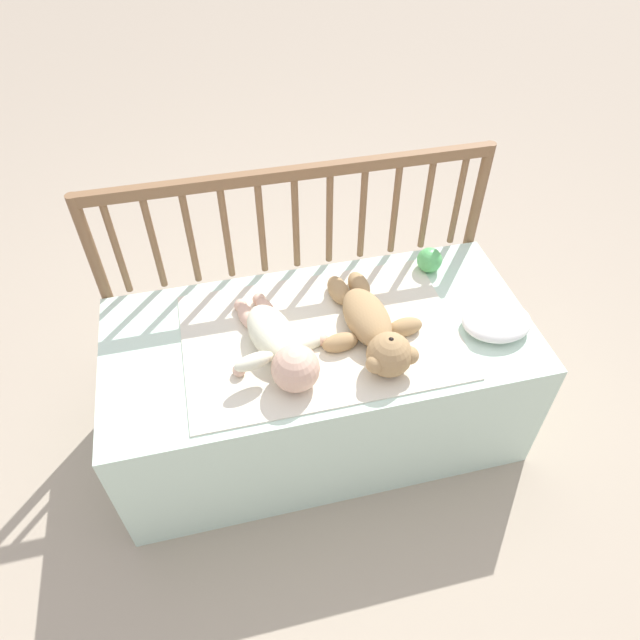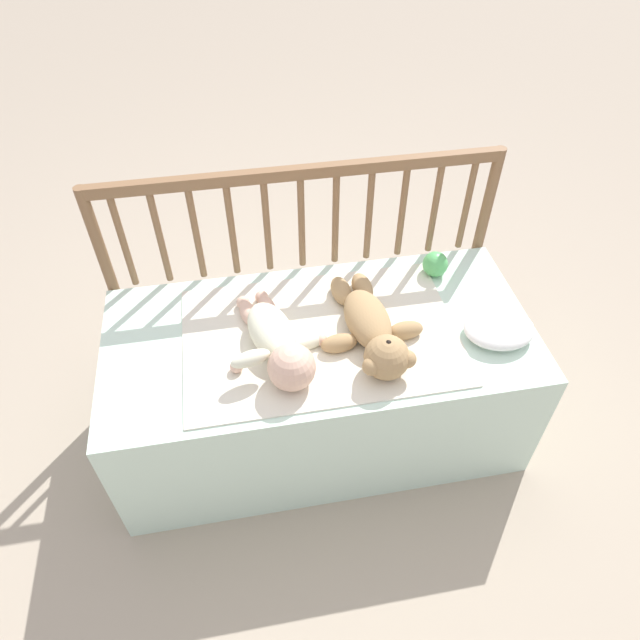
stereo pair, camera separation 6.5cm
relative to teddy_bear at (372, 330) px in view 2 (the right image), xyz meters
name	(u,v)px [view 2 (the right image)]	position (x,y,z in m)	size (l,w,h in m)	color
ground_plane	(320,423)	(-0.14, 0.06, -0.52)	(12.00, 12.00, 0.00)	tan
crib_mattress	(320,382)	(-0.14, 0.06, -0.28)	(1.28, 0.61, 0.47)	silver
crib_rail	(302,233)	(-0.14, 0.39, 0.08)	(1.28, 0.04, 0.83)	brown
blanket	(321,336)	(-0.14, 0.05, -0.05)	(0.81, 0.53, 0.01)	silver
teddy_bear	(372,330)	(0.00, 0.00, 0.00)	(0.31, 0.45, 0.13)	tan
baby	(278,343)	(-0.28, 0.00, 0.00)	(0.29, 0.42, 0.13)	#EAEACC
toy_ball	(435,264)	(0.28, 0.26, -0.01)	(0.08, 0.08, 0.08)	#59BF66
small_pillow	(499,328)	(0.37, -0.04, -0.02)	(0.21, 0.17, 0.06)	white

